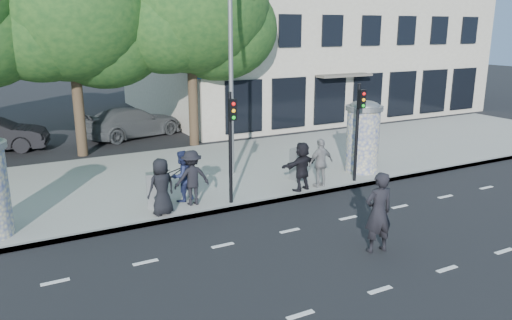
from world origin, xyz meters
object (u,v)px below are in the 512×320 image
cabinet_left (155,190)px  traffic_pole_near (231,137)px  ped_c (182,176)px  cabinet_right (298,164)px  ped_d (192,178)px  man_road (378,212)px  traffic_pole_far (358,123)px  ped_f (302,166)px  bicycle (171,175)px  street_lamp (231,44)px  ped_e (321,163)px  car_right (133,122)px  ped_a (161,187)px  ad_column_right (363,135)px

cabinet_left → traffic_pole_near: bearing=-7.8°
traffic_pole_near → ped_c: bearing=144.0°
cabinet_right → ped_d: bearing=167.5°
traffic_pole_near → man_road: traffic_pole_near is taller
traffic_pole_far → ped_f: bearing=178.5°
bicycle → cabinet_left: (-1.02, -1.50, 0.07)m
street_lamp → ped_c: size_ratio=5.03×
ped_d → ped_e: 4.45m
street_lamp → bicycle: (-2.53, -0.52, -4.20)m
traffic_pole_far → cabinet_left: bearing=173.3°
street_lamp → car_right: size_ratio=1.55×
street_lamp → ped_a: size_ratio=4.82×
ped_e → man_road: 4.78m
car_right → street_lamp: bearing=171.5°
traffic_pole_near → cabinet_left: 2.78m
ped_a → car_right: bearing=-112.6°
street_lamp → ped_e: 5.10m
street_lamp → car_right: street_lamp is taller
ad_column_right → ped_e: 2.67m
ad_column_right → bicycle: (-6.93, 1.41, -0.94)m
bicycle → traffic_pole_near: bearing=-162.0°
traffic_pole_far → cabinet_right: (-1.65, 1.17, -1.52)m
ad_column_right → traffic_pole_far: traffic_pole_far is taller
ped_a → traffic_pole_far: bearing=167.5°
cabinet_left → ped_f: bearing=3.8°
ped_f → bicycle: 4.36m
street_lamp → traffic_pole_near: bearing=-116.2°
ped_a → ped_d: 1.14m
ad_column_right → cabinet_right: ad_column_right is taller
traffic_pole_near → man_road: size_ratio=1.67×
cabinet_right → traffic_pole_far: bearing=-57.2°
car_right → traffic_pole_near: bearing=162.4°
ped_e → man_road: bearing=68.0°
car_right → ped_a: bearing=151.8°
ped_c → bicycle: size_ratio=0.94×
bicycle → cabinet_right: bearing=-113.1°
ped_e → car_right: 12.02m
traffic_pole_far → ped_c: 6.26m
ped_e → ped_d: bearing=-8.7°
traffic_pole_far → ped_c: (-6.06, 0.91, -1.29)m
car_right → ped_c: bearing=155.7°
ped_c → ped_d: size_ratio=0.94×
ped_a → ped_d: (1.07, 0.39, 0.01)m
traffic_pole_near → ped_c: (-1.26, 0.91, -1.29)m
ped_c → ped_e: (4.59, -0.86, 0.03)m
ad_column_right → ped_a: ad_column_right is taller
bicycle → car_right: (1.14, 9.30, 0.15)m
ad_column_right → bicycle: size_ratio=1.56×
traffic_pole_near → street_lamp: street_lamp is taller
ped_c → cabinet_left: (-0.89, -0.10, -0.28)m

